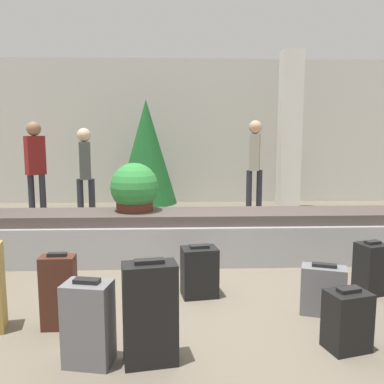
% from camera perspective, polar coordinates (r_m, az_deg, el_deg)
% --- Properties ---
extents(ground_plane, '(18.00, 18.00, 0.00)m').
position_cam_1_polar(ground_plane, '(4.38, 0.68, -13.86)').
color(ground_plane, '#6B6051').
extents(back_wall, '(18.00, 0.06, 3.20)m').
position_cam_1_polar(back_wall, '(9.73, -1.02, 8.02)').
color(back_wall, beige).
rests_on(back_wall, ground_plane).
extents(carousel, '(7.42, 0.84, 0.62)m').
position_cam_1_polar(carousel, '(5.51, 0.00, -5.90)').
color(carousel, '#9E9EA3').
rests_on(carousel, ground_plane).
extents(pillar, '(0.41, 0.41, 3.20)m').
position_cam_1_polar(pillar, '(8.92, 12.89, 7.79)').
color(pillar, silver).
rests_on(pillar, ground_plane).
extents(suitcase_0, '(0.29, 0.18, 0.65)m').
position_cam_1_polar(suitcase_0, '(3.82, -17.35, -12.61)').
color(suitcase_0, '#472319').
rests_on(suitcase_0, ground_plane).
extents(suitcase_3, '(0.38, 0.31, 0.52)m').
position_cam_1_polar(suitcase_3, '(4.33, 1.00, -10.57)').
color(suitcase_3, black).
rests_on(suitcase_3, ground_plane).
extents(suitcase_4, '(0.41, 0.27, 0.76)m').
position_cam_1_polar(suitcase_4, '(3.14, -5.61, -15.81)').
color(suitcase_4, black).
rests_on(suitcase_4, ground_plane).
extents(suitcase_5, '(0.36, 0.31, 0.48)m').
position_cam_1_polar(suitcase_5, '(3.56, 19.99, -15.77)').
color(suitcase_5, black).
rests_on(suitcase_5, ground_plane).
extents(suitcase_6, '(0.43, 0.32, 0.47)m').
position_cam_1_polar(suitcase_6, '(4.11, 17.09, -12.40)').
color(suitcase_6, slate).
rests_on(suitcase_6, ground_plane).
extents(suitcase_7, '(0.33, 0.32, 0.55)m').
position_cam_1_polar(suitcase_7, '(4.75, 22.77, -9.36)').
color(suitcase_7, black).
rests_on(suitcase_7, ground_plane).
extents(suitcase_8, '(0.36, 0.29, 0.63)m').
position_cam_1_polar(suitcase_8, '(3.23, -13.64, -16.66)').
color(suitcase_8, slate).
rests_on(suitcase_8, ground_plane).
extents(potted_plant_1, '(0.61, 0.61, 0.62)m').
position_cam_1_polar(potted_plant_1, '(5.49, -7.69, 0.40)').
color(potted_plant_1, '#4C2319').
rests_on(potted_plant_1, carousel).
extents(traveler_0, '(0.31, 0.35, 1.68)m').
position_cam_1_polar(traveler_0, '(7.60, -14.07, 3.17)').
color(traveler_0, '#282833').
rests_on(traveler_0, ground_plane).
extents(traveler_1, '(0.31, 0.36, 1.83)m').
position_cam_1_polar(traveler_1, '(8.32, 8.37, 4.51)').
color(traveler_1, '#282833').
rests_on(traveler_1, ground_plane).
extents(traveler_2, '(0.36, 0.34, 1.79)m').
position_cam_1_polar(traveler_2, '(8.06, -20.15, 3.80)').
color(traveler_2, '#282833').
rests_on(traveler_2, ground_plane).
extents(decorated_tree, '(1.20, 1.20, 2.24)m').
position_cam_1_polar(decorated_tree, '(8.59, -6.09, 5.32)').
color(decorated_tree, '#4C331E').
rests_on(decorated_tree, ground_plane).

